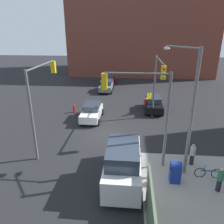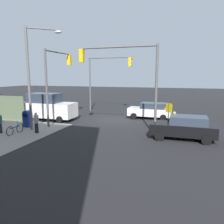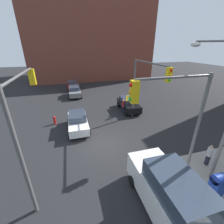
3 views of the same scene
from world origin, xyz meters
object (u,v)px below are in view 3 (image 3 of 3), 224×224
object	(u,v)px
mailbox_blue	(217,184)
fire_hydrant	(55,120)
van_white_delivery	(170,194)
traffic_signal_nw_corner	(145,82)
coupe_red	(73,85)
sedan_black	(128,104)
traffic_signal_ne_corner	(176,113)
pedestrian_waiting	(123,106)
traffic_signal_se_corner	(25,112)
sedan_white	(78,121)
sedan_gray	(75,91)
pedestrian_walking_north	(209,155)

from	to	relation	value
mailbox_blue	fire_hydrant	bearing A→B (deg)	-140.60
mailbox_blue	van_white_delivery	world-z (taller)	van_white_delivery
traffic_signal_nw_corner	coupe_red	world-z (taller)	traffic_signal_nw_corner
sedan_black	traffic_signal_ne_corner	bearing A→B (deg)	-9.70
traffic_signal_ne_corner	mailbox_blue	world-z (taller)	traffic_signal_ne_corner
traffic_signal_ne_corner	pedestrian_waiting	distance (m)	10.97
mailbox_blue	fire_hydrant	size ratio (longest dim) A/B	1.52
traffic_signal_nw_corner	van_white_delivery	size ratio (longest dim) A/B	1.20
traffic_signal_ne_corner	traffic_signal_se_corner	bearing A→B (deg)	-105.37
sedan_white	coupe_red	world-z (taller)	same
sedan_white	traffic_signal_se_corner	bearing A→B (deg)	-24.66
traffic_signal_se_corner	traffic_signal_ne_corner	bearing A→B (deg)	74.63
sedan_white	sedan_gray	size ratio (longest dim) A/B	1.06
coupe_red	pedestrian_walking_north	world-z (taller)	coupe_red
sedan_gray	pedestrian_waiting	size ratio (longest dim) A/B	2.30
sedan_white	sedan_gray	distance (m)	11.05
traffic_signal_se_corner	pedestrian_walking_north	world-z (taller)	traffic_signal_se_corner
traffic_signal_ne_corner	coupe_red	bearing A→B (deg)	-168.85
sedan_black	sedan_white	bearing A→B (deg)	-64.01
traffic_signal_nw_corner	mailbox_blue	distance (m)	9.23
sedan_black	pedestrian_walking_north	distance (m)	10.85
traffic_signal_se_corner	traffic_signal_ne_corner	xyz separation A→B (m)	(2.03, 7.38, -0.06)
pedestrian_walking_north	pedestrian_waiting	bearing A→B (deg)	53.69
traffic_signal_ne_corner	sedan_gray	bearing A→B (deg)	-166.54
coupe_red	pedestrian_waiting	bearing A→B (deg)	22.88
traffic_signal_ne_corner	coupe_red	xyz separation A→B (m)	(-23.41, -4.61, -3.72)
traffic_signal_nw_corner	pedestrian_walking_north	xyz separation A→B (m)	(6.35, 2.00, -3.85)
fire_hydrant	van_white_delivery	size ratio (longest dim) A/B	0.17
mailbox_blue	coupe_red	size ratio (longest dim) A/B	0.38
coupe_red	van_white_delivery	world-z (taller)	van_white_delivery
traffic_signal_nw_corner	coupe_red	xyz separation A→B (m)	(-16.75, -6.23, -3.83)
traffic_signal_ne_corner	sedan_white	world-z (taller)	traffic_signal_ne_corner
mailbox_blue	van_white_delivery	size ratio (longest dim) A/B	0.26
mailbox_blue	traffic_signal_se_corner	bearing A→B (deg)	-111.43
traffic_signal_se_corner	pedestrian_waiting	bearing A→B (deg)	134.90
traffic_signal_ne_corner	van_white_delivery	xyz separation A→B (m)	(1.84, -1.08, -3.28)
traffic_signal_se_corner	sedan_white	world-z (taller)	traffic_signal_se_corner
pedestrian_waiting	traffic_signal_nw_corner	bearing A→B (deg)	65.43
fire_hydrant	pedestrian_walking_north	world-z (taller)	pedestrian_walking_north
traffic_signal_nw_corner	sedan_gray	size ratio (longest dim) A/B	1.62
traffic_signal_se_corner	van_white_delivery	xyz separation A→B (m)	(3.87, 6.30, -3.34)
coupe_red	pedestrian_walking_north	size ratio (longest dim) A/B	2.39
sedan_black	pedestrian_waiting	xyz separation A→B (m)	(0.71, -0.96, 0.07)
traffic_signal_ne_corner	sedan_gray	world-z (taller)	traffic_signal_ne_corner
traffic_signal_nw_corner	traffic_signal_se_corner	world-z (taller)	same
sedan_white	van_white_delivery	world-z (taller)	van_white_delivery
pedestrian_waiting	pedestrian_walking_north	distance (m)	10.36
van_white_delivery	mailbox_blue	bearing A→B (deg)	92.59
mailbox_blue	pedestrian_walking_north	size ratio (longest dim) A/B	0.90
pedestrian_walking_north	sedan_gray	bearing A→B (deg)	62.27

